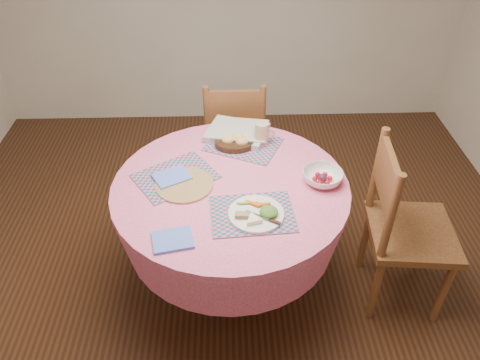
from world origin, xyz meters
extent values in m
plane|color=#331C0F|center=(0.00, 0.00, 0.00)|extent=(4.00, 4.00, 0.00)
cylinder|color=pink|center=(0.00, 0.00, 0.73)|extent=(1.24, 1.24, 0.04)
cone|color=pink|center=(0.00, 0.00, 0.56)|extent=(1.24, 1.24, 0.30)
cylinder|color=black|center=(0.00, 0.00, 0.22)|extent=(0.14, 0.14, 0.44)
cylinder|color=black|center=(0.00, 0.00, 0.03)|extent=(0.56, 0.56, 0.06)
cube|color=brown|center=(0.98, -0.11, 0.48)|extent=(0.49, 0.51, 0.04)
cylinder|color=brown|center=(1.14, -0.32, 0.24)|extent=(0.05, 0.05, 0.48)
cylinder|color=brown|center=(1.18, 0.06, 0.24)|extent=(0.05, 0.05, 0.48)
cylinder|color=brown|center=(0.78, -0.29, 0.24)|extent=(0.05, 0.05, 0.48)
cylinder|color=brown|center=(0.82, 0.10, 0.24)|extent=(0.05, 0.05, 0.48)
cylinder|color=brown|center=(0.76, -0.28, 0.75)|extent=(0.05, 0.05, 0.53)
cylinder|color=brown|center=(0.79, 0.10, 0.75)|extent=(0.05, 0.05, 0.53)
cube|color=brown|center=(0.78, -0.09, 0.85)|extent=(0.07, 0.39, 0.26)
cube|color=brown|center=(0.04, 0.92, 0.45)|extent=(0.44, 0.42, 0.04)
cylinder|color=brown|center=(0.22, 1.09, 0.22)|extent=(0.04, 0.04, 0.45)
cylinder|color=brown|center=(-0.14, 1.09, 0.22)|extent=(0.04, 0.04, 0.45)
cylinder|color=brown|center=(0.22, 0.75, 0.22)|extent=(0.04, 0.04, 0.45)
cylinder|color=brown|center=(-0.14, 0.75, 0.22)|extent=(0.04, 0.04, 0.45)
cylinder|color=brown|center=(0.22, 0.73, 0.70)|extent=(0.04, 0.04, 0.50)
cylinder|color=brown|center=(-0.14, 0.73, 0.70)|extent=(0.04, 0.04, 0.50)
cube|color=brown|center=(0.04, 0.73, 0.79)|extent=(0.36, 0.03, 0.24)
cube|color=#116460|center=(0.10, -0.23, 0.75)|extent=(0.42, 0.33, 0.01)
cube|color=#116460|center=(-0.29, 0.08, 0.75)|extent=(0.50, 0.47, 0.01)
cube|color=#116460|center=(0.08, 0.37, 0.75)|extent=(0.49, 0.44, 0.01)
cylinder|color=brown|center=(-0.24, 0.00, 0.76)|extent=(0.30, 0.30, 0.01)
cube|color=#5A7AE8|center=(-0.27, -0.40, 0.76)|extent=(0.20, 0.17, 0.01)
cube|color=#5A7AE8|center=(-0.31, 0.06, 0.76)|extent=(0.23, 0.21, 0.01)
cylinder|color=white|center=(0.12, -0.24, 0.76)|extent=(0.27, 0.27, 0.01)
ellipsoid|color=#22521C|center=(0.18, -0.25, 0.79)|extent=(0.10, 0.10, 0.04)
cylinder|color=#FFF9CC|center=(0.11, -0.31, 0.78)|extent=(0.11, 0.11, 0.02)
cube|color=brown|center=(0.05, -0.28, 0.78)|extent=(0.07, 0.04, 0.02)
cube|color=silver|center=(0.14, -0.27, 0.77)|extent=(0.14, 0.09, 0.00)
cylinder|color=black|center=(0.03, 0.35, 0.77)|extent=(0.23, 0.23, 0.03)
ellipsoid|color=#E3B774|center=(-0.01, 0.35, 0.81)|extent=(0.07, 0.06, 0.05)
ellipsoid|color=#E3B774|center=(0.05, 0.38, 0.81)|extent=(0.07, 0.06, 0.05)
ellipsoid|color=#E3B774|center=(0.07, 0.33, 0.81)|extent=(0.07, 0.06, 0.05)
cylinder|color=tan|center=(0.19, 0.37, 0.82)|extent=(0.08, 0.08, 0.14)
torus|color=tan|center=(0.23, 0.37, 0.82)|extent=(0.07, 0.01, 0.07)
imported|color=white|center=(0.48, 0.01, 0.78)|extent=(0.21, 0.21, 0.07)
sphere|color=red|center=(0.52, 0.01, 0.77)|extent=(0.03, 0.03, 0.03)
sphere|color=red|center=(0.50, 0.04, 0.77)|extent=(0.03, 0.03, 0.03)
sphere|color=red|center=(0.46, 0.04, 0.77)|extent=(0.03, 0.03, 0.03)
sphere|color=red|center=(0.44, 0.01, 0.77)|extent=(0.03, 0.03, 0.03)
sphere|color=red|center=(0.46, -0.03, 0.77)|extent=(0.03, 0.03, 0.03)
sphere|color=red|center=(0.50, -0.03, 0.77)|extent=(0.03, 0.03, 0.03)
sphere|color=#4A1528|center=(0.48, 0.01, 0.78)|extent=(0.05, 0.05, 0.05)
cube|color=silver|center=(0.05, 0.47, 0.77)|extent=(0.41, 0.37, 0.03)
cube|color=silver|center=(0.07, 0.47, 0.80)|extent=(0.36, 0.30, 0.01)
camera|label=1|loc=(-0.01, -1.90, 2.27)|focal=35.00mm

